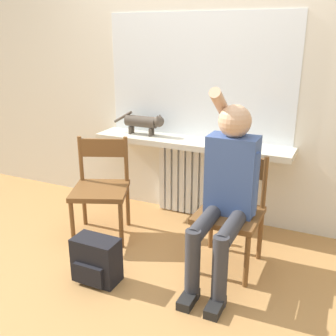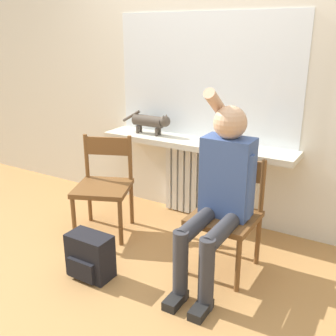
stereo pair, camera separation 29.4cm
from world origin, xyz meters
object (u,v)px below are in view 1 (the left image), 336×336
(backpack, at_px, (96,260))
(chair_left, at_px, (101,187))
(chair_right, at_px, (231,211))
(person, at_px, (227,186))
(cat, at_px, (144,122))

(backpack, bearing_deg, chair_left, 120.28)
(chair_right, xyz_separation_m, person, (-0.00, -0.12, 0.24))
(cat, bearing_deg, chair_left, -101.01)
(backpack, bearing_deg, chair_right, 38.28)
(chair_left, height_order, backpack, chair_left)
(person, relative_size, backpack, 4.12)
(cat, bearing_deg, backpack, -78.56)
(chair_left, distance_m, backpack, 0.74)
(chair_right, height_order, person, person)
(cat, bearing_deg, person, -34.81)
(chair_right, xyz_separation_m, backpack, (-0.76, -0.60, -0.27))
(person, relative_size, cat, 2.54)
(chair_left, height_order, person, person)
(chair_right, distance_m, person, 0.27)
(person, bearing_deg, chair_right, 89.95)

